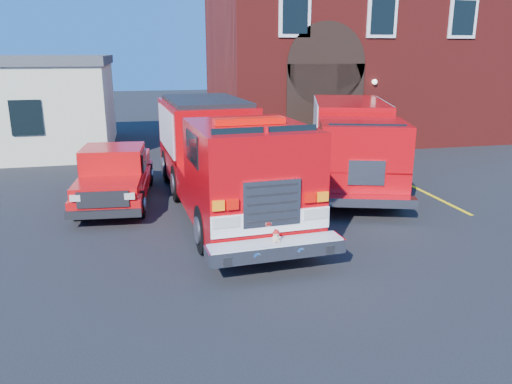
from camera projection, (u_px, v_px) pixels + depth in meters
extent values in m
plane|color=black|center=(246.00, 227.00, 13.33)|extent=(100.00, 100.00, 0.00)
cube|color=yellow|center=(442.00, 201.00, 15.66)|extent=(0.12, 3.00, 0.01)
cube|color=yellow|center=(396.00, 178.00, 18.47)|extent=(0.12, 3.00, 0.01)
cube|color=yellow|center=(361.00, 161.00, 21.29)|extent=(0.12, 3.00, 0.01)
cube|color=maroon|center=(354.00, 61.00, 27.31)|extent=(15.00, 10.00, 8.00)
cube|color=black|center=(325.00, 110.00, 22.39)|extent=(3.60, 0.12, 4.00)
cylinder|color=black|center=(327.00, 64.00, 21.85)|extent=(3.60, 0.12, 3.60)
cube|color=black|center=(295.00, 15.00, 20.95)|extent=(1.40, 0.10, 1.80)
cube|color=black|center=(382.00, 16.00, 21.81)|extent=(1.40, 0.10, 1.80)
cube|color=black|center=(463.00, 18.00, 22.67)|extent=(1.40, 0.10, 1.80)
cube|color=black|center=(26.00, 118.00, 19.70)|extent=(1.20, 0.10, 1.40)
cylinder|color=black|center=(206.00, 229.00, 11.48)|extent=(0.44, 1.16, 1.14)
cylinder|color=black|center=(298.00, 220.00, 12.11)|extent=(0.44, 1.16, 1.14)
cube|color=#C2060C|center=(222.00, 179.00, 14.77)|extent=(3.20, 9.48, 0.93)
cube|color=#C2060C|center=(205.00, 127.00, 16.65)|extent=(2.88, 4.72, 1.66)
cube|color=#C2060C|center=(249.00, 158.00, 11.66)|extent=(2.80, 3.48, 1.56)
cube|color=black|center=(266.00, 150.00, 10.35)|extent=(2.28, 0.23, 0.97)
cube|color=red|center=(249.00, 121.00, 11.43)|extent=(1.68, 0.46, 0.15)
cube|color=white|center=(272.00, 222.00, 10.39)|extent=(2.59, 0.23, 0.46)
cube|color=silver|center=(272.00, 203.00, 10.27)|extent=(1.25, 0.14, 0.97)
cube|color=silver|center=(276.00, 249.00, 10.26)|extent=(2.93, 0.76, 0.29)
cube|color=#B7B7BF|center=(166.00, 129.00, 16.29)|extent=(0.28, 3.73, 1.35)
cube|color=#B7B7BF|center=(243.00, 126.00, 17.01)|extent=(0.28, 3.73, 1.35)
sphere|color=tan|center=(276.00, 239.00, 10.19)|extent=(0.16, 0.16, 0.15)
sphere|color=tan|center=(276.00, 233.00, 10.16)|extent=(0.13, 0.13, 0.12)
sphere|color=tan|center=(274.00, 231.00, 10.15)|extent=(0.05, 0.05, 0.05)
sphere|color=tan|center=(278.00, 231.00, 10.17)|extent=(0.05, 0.05, 0.05)
ellipsoid|color=red|center=(276.00, 232.00, 10.15)|extent=(0.14, 0.14, 0.07)
cylinder|color=red|center=(276.00, 233.00, 10.15)|extent=(0.16, 0.16, 0.01)
cylinder|color=black|center=(78.00, 207.00, 13.79)|extent=(0.33, 0.78, 0.76)
cylinder|color=black|center=(140.00, 204.00, 14.01)|extent=(0.33, 0.78, 0.76)
cube|color=red|center=(117.00, 184.00, 15.54)|extent=(2.35, 5.39, 0.43)
cube|color=red|center=(107.00, 188.00, 13.67)|extent=(1.87, 1.58, 0.33)
cube|color=red|center=(114.00, 162.00, 15.06)|extent=(1.90, 1.86, 0.95)
cube|color=red|center=(122.00, 162.00, 16.90)|extent=(1.92, 2.15, 0.52)
cube|color=black|center=(104.00, 214.00, 13.00)|extent=(1.95, 0.30, 0.21)
cylinder|color=black|center=(323.00, 187.00, 15.19)|extent=(0.67, 1.15, 1.10)
cylinder|color=black|center=(397.00, 188.00, 15.01)|extent=(0.67, 1.15, 1.10)
cube|color=#C2060C|center=(351.00, 159.00, 17.70)|extent=(4.82, 8.39, 0.90)
cube|color=#C2060C|center=(349.00, 121.00, 18.83)|extent=(3.91, 5.53, 1.50)
cube|color=#C2060C|center=(362.00, 143.00, 14.73)|extent=(3.11, 3.05, 1.30)
cube|color=#B7B7BF|center=(315.00, 123.00, 18.96)|extent=(1.32, 4.01, 1.70)
cube|color=#B7B7BF|center=(383.00, 124.00, 18.76)|extent=(1.32, 4.01, 1.70)
cube|color=silver|center=(366.00, 201.00, 13.71)|extent=(2.71, 1.25, 0.25)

